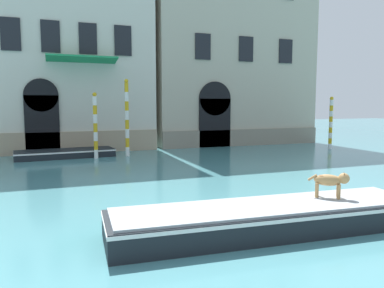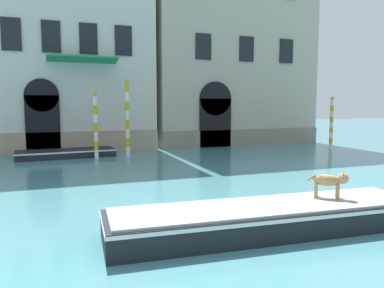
% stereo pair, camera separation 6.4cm
% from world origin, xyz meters
% --- Properties ---
extents(palazzo_left, '(10.47, 7.40, 15.24)m').
position_xyz_m(palazzo_left, '(-2.34, 26.70, 7.60)').
color(palazzo_left, beige).
rests_on(palazzo_left, ground_plane).
extents(palazzo_right, '(12.20, 6.13, 15.38)m').
position_xyz_m(palazzo_right, '(9.39, 26.71, 7.67)').
color(palazzo_right, '#B2A893').
rests_on(palazzo_right, ground_plane).
extents(boat_foreground, '(7.73, 2.27, 0.65)m').
position_xyz_m(boat_foreground, '(1.23, 7.39, 0.34)').
color(boat_foreground, black).
rests_on(boat_foreground, ground_plane).
extents(dog_on_deck, '(0.82, 0.69, 0.66)m').
position_xyz_m(dog_on_deck, '(2.97, 7.42, 1.08)').
color(dog_on_deck, tan).
rests_on(dog_on_deck, boat_foreground).
extents(boat_moored_near_palazzo, '(5.43, 2.31, 0.43)m').
position_xyz_m(boat_moored_near_palazzo, '(-2.85, 21.99, 0.23)').
color(boat_moored_near_palazzo, black).
rests_on(boat_moored_near_palazzo, ground_plane).
extents(mooring_pole_0, '(0.23, 0.23, 4.37)m').
position_xyz_m(mooring_pole_0, '(0.51, 21.24, 2.20)').
color(mooring_pole_0, white).
rests_on(mooring_pole_0, ground_plane).
extents(mooring_pole_2, '(0.23, 0.23, 3.46)m').
position_xyz_m(mooring_pole_2, '(13.74, 19.93, 1.75)').
color(mooring_pole_2, white).
rests_on(mooring_pole_2, ground_plane).
extents(mooring_pole_3, '(0.23, 0.23, 3.60)m').
position_xyz_m(mooring_pole_3, '(-1.28, 20.93, 1.82)').
color(mooring_pole_3, white).
rests_on(mooring_pole_3, ground_plane).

